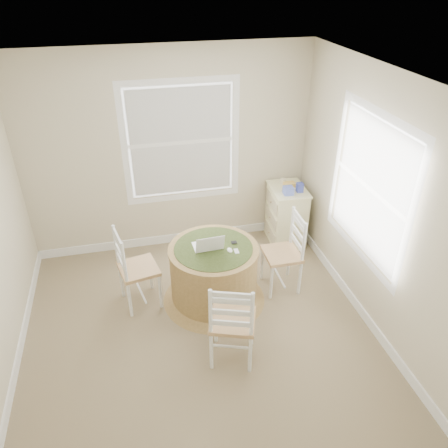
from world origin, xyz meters
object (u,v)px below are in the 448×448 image
object	(u,v)px
chair_right	(282,254)
corner_chest	(286,215)
chair_left	(138,268)
round_table	(214,272)
laptop	(208,245)
chair_near	(233,320)

from	to	relation	value
chair_right	corner_chest	distance (m)	1.01
chair_left	corner_chest	size ratio (longest dim) A/B	1.17
round_table	chair_right	bearing A→B (deg)	4.32
laptop	corner_chest	bearing A→B (deg)	-146.21
chair_left	chair_near	distance (m)	1.30
chair_near	chair_right	bearing A→B (deg)	-112.40
laptop	corner_chest	size ratio (longest dim) A/B	0.39
round_table	chair_near	distance (m)	0.89
chair_near	laptop	world-z (taller)	chair_near
chair_near	laptop	bearing A→B (deg)	-67.64
chair_right	corner_chest	size ratio (longest dim) A/B	1.17
chair_left	chair_right	world-z (taller)	same
chair_left	chair_near	size ratio (longest dim) A/B	1.00
chair_near	laptop	distance (m)	0.94
laptop	corner_chest	world-z (taller)	laptop
chair_near	chair_left	bearing A→B (deg)	-32.19
chair_right	laptop	xyz separation A→B (m)	(-0.87, -0.02, 0.26)
chair_right	corner_chest	xyz separation A→B (m)	(0.40, 0.93, -0.07)
chair_left	laptop	xyz separation A→B (m)	(0.76, -0.12, 0.26)
chair_near	chair_right	size ratio (longest dim) A/B	1.00
chair_left	chair_right	distance (m)	1.63
chair_right	corner_chest	bearing A→B (deg)	157.28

